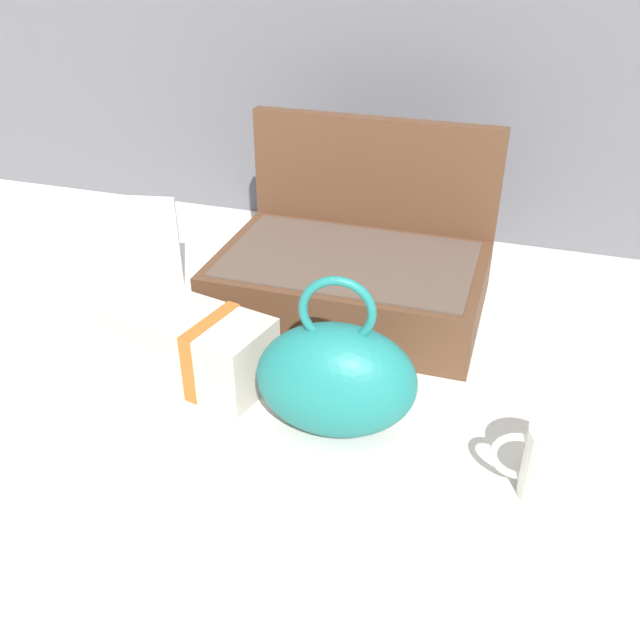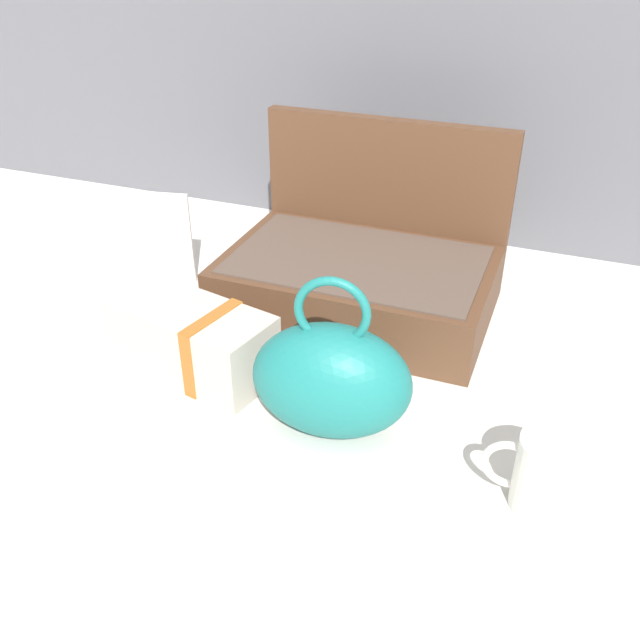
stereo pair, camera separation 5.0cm
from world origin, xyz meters
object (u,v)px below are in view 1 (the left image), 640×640
coffee_mug (557,464)px  info_card_left (151,242)px  open_suitcase (354,268)px  cream_toiletry_bag (191,345)px  teal_pouch_handbag (336,379)px

coffee_mug → info_card_left: size_ratio=0.70×
open_suitcase → cream_toiletry_bag: open_suitcase is taller
open_suitcase → coffee_mug: bearing=-46.8°
cream_toiletry_bag → coffee_mug: (0.51, -0.09, -0.00)m
teal_pouch_handbag → info_card_left: 0.51m
cream_toiletry_bag → coffee_mug: bearing=-10.4°
teal_pouch_handbag → coffee_mug: 0.28m
open_suitcase → info_card_left: 0.36m
teal_pouch_handbag → info_card_left: teal_pouch_handbag is taller
open_suitcase → coffee_mug: (0.34, -0.36, -0.02)m
teal_pouch_handbag → cream_toiletry_bag: size_ratio=0.87×
cream_toiletry_bag → info_card_left: bearing=129.6°
cream_toiletry_bag → coffee_mug: size_ratio=2.19×
open_suitcase → coffee_mug: size_ratio=3.62×
teal_pouch_handbag → cream_toiletry_bag: teal_pouch_handbag is taller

